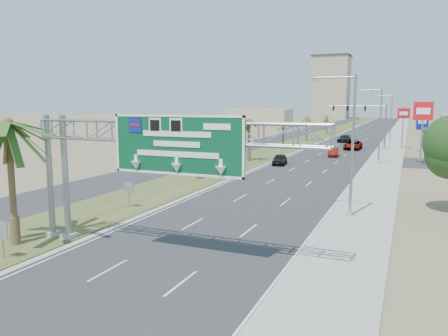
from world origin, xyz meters
The scene contains 26 objects.
road centered at (0.00, 110.00, 0.01)m, with size 12.00×300.00×0.02m, color #28282B.
sidewalk_right centered at (8.50, 110.00, 0.05)m, with size 4.00×300.00×0.10m, color #9E9B93.
median_grass centered at (-10.00, 110.00, 0.06)m, with size 7.00×300.00×0.12m, color #3F4D22.
opposing_road centered at (-17.00, 110.00, 0.01)m, with size 8.00×300.00×0.02m, color #28282B.
sign_gantry centered at (-1.06, 9.93, 6.06)m, with size 16.75×1.24×7.50m.
palm_near centered at (-9.20, 8.00, 6.93)m, with size 5.70×5.70×8.35m.
palm_row_b centered at (-9.50, 32.00, 4.90)m, with size 3.99×3.99×5.95m.
palm_row_c centered at (-9.50, 48.00, 5.66)m, with size 3.99×3.99×6.75m.
palm_row_d centered at (-9.50, 66.00, 4.42)m, with size 3.99×3.99×5.45m.
palm_row_e centered at (-9.50, 85.00, 5.09)m, with size 3.99×3.99×6.15m.
palm_row_f centered at (-9.50, 110.00, 4.71)m, with size 3.99×3.99×5.75m.
streetlight_near centered at (7.30, 22.00, 4.69)m, with size 3.27×0.44×10.00m.
streetlight_mid centered at (7.30, 52.00, 4.69)m, with size 3.27×0.44×10.00m.
streetlight_far centered at (7.30, 88.00, 4.69)m, with size 3.27×0.44×10.00m.
signal_mast centered at (5.17, 71.97, 4.85)m, with size 10.28×0.71×8.00m.
median_signback_a centered at (-7.80, 6.00, 1.45)m, with size 0.75×0.08×2.08m.
median_signback_b centered at (-8.50, 18.00, 1.45)m, with size 0.75×0.08×2.08m.
tower_distant centered at (-32.00, 250.00, 17.50)m, with size 20.00×16.00×35.00m, color tan.
building_distant_left centered at (-45.00, 160.00, 3.00)m, with size 24.00×14.00×6.00m, color tan.
car_left_lane centered at (-4.61, 46.56, 0.71)m, with size 1.67×4.16×1.42m, color black.
car_mid_lane centered at (0.47, 58.87, 0.67)m, with size 1.42×4.08×1.34m, color #691109.
car_right_lane centered at (2.00, 70.77, 0.82)m, with size 2.72×5.91×1.64m, color gray.
car_far centered at (-1.53, 85.69, 0.73)m, with size 2.04×5.02×1.46m, color black.
pole_sign_red_near centered at (12.64, 53.71, 6.66)m, with size 2.41×0.76×8.52m.
pole_sign_blue centered at (13.00, 69.89, 5.10)m, with size 1.94×1.11×7.04m.
pole_sign_red_far centered at (9.98, 75.85, 5.87)m, with size 2.12×1.20×7.48m.
Camera 1 is at (11.07, -9.43, 8.00)m, focal length 35.00 mm.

